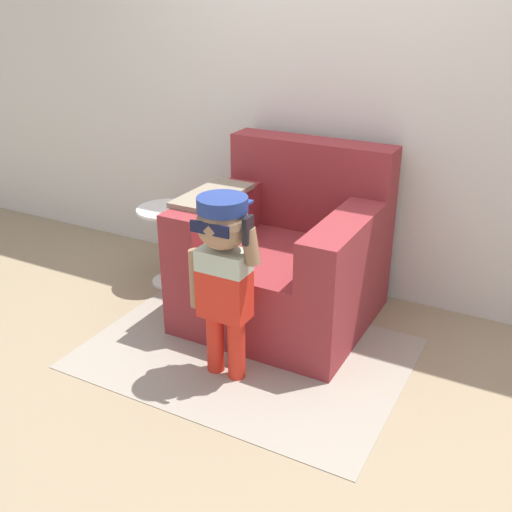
{
  "coord_description": "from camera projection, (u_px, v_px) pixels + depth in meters",
  "views": [
    {
      "loc": [
        1.32,
        -2.82,
        1.84
      ],
      "look_at": [
        -0.04,
        -0.29,
        0.54
      ],
      "focal_mm": 42.0,
      "sensor_mm": 36.0,
      "label": 1
    }
  ],
  "objects": [
    {
      "name": "armchair",
      "position": [
        286.0,
        259.0,
        3.53
      ],
      "size": [
        1.04,
        0.99,
        1.01
      ],
      "color": "maroon",
      "rests_on": "ground_plane"
    },
    {
      "name": "person_child",
      "position": [
        223.0,
        261.0,
        2.85
      ],
      "size": [
        0.39,
        0.29,
        0.96
      ],
      "color": "red",
      "rests_on": "ground_plane"
    },
    {
      "name": "side_table",
      "position": [
        168.0,
        239.0,
        3.93
      ],
      "size": [
        0.39,
        0.39,
        0.53
      ],
      "color": "white",
      "rests_on": "ground_plane"
    },
    {
      "name": "rug",
      "position": [
        245.0,
        353.0,
        3.27
      ],
      "size": [
        1.7,
        1.21,
        0.01
      ],
      "color": "#9E9384",
      "rests_on": "ground_plane"
    },
    {
      "name": "ground_plane",
      "position": [
        284.0,
        321.0,
        3.59
      ],
      "size": [
        10.0,
        10.0,
        0.0
      ],
      "primitive_type": "plane",
      "color": "#998466"
    },
    {
      "name": "wall_back",
      "position": [
        334.0,
        85.0,
        3.56
      ],
      "size": [
        10.0,
        0.05,
        2.6
      ],
      "color": "silver",
      "rests_on": "ground_plane"
    }
  ]
}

